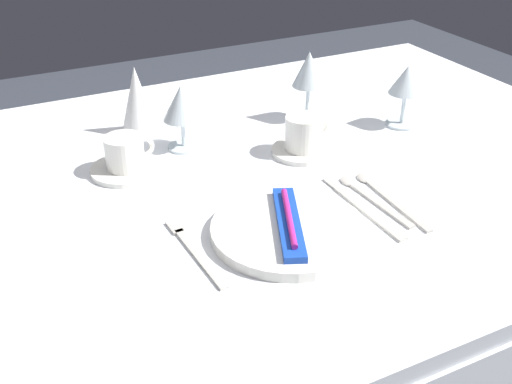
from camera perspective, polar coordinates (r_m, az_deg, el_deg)
dining_table at (r=1.24m, az=-3.72°, el=-2.28°), size 1.80×1.11×0.74m
dinner_plate at (r=1.03m, az=2.98°, el=-3.51°), size 0.26×0.26×0.02m
toothbrush_package at (r=1.02m, az=3.01°, el=-2.73°), size 0.12×0.21×0.02m
fork_outer at (r=1.00m, az=-5.74°, el=-5.19°), size 0.03×0.21×0.00m
dinner_knife at (r=1.12m, az=9.77°, el=-1.47°), size 0.02×0.23×0.00m
spoon_soup at (r=1.16m, az=10.00°, el=-0.21°), size 0.03×0.20×0.01m
spoon_dessert at (r=1.17m, az=11.53°, el=-0.15°), size 0.03×0.22×0.01m
saucer_left at (r=1.30m, az=4.20°, el=3.75°), size 0.13×0.13×0.01m
coffee_cup_left at (r=1.28m, az=4.34°, el=5.39°), size 0.10×0.07×0.07m
saucer_right at (r=1.25m, az=-11.71°, el=2.04°), size 0.14×0.14×0.01m
coffee_cup_right at (r=1.23m, az=-11.81°, el=3.58°), size 0.10×0.08×0.06m
wine_glass_left at (r=1.29m, az=-6.80°, el=7.82°), size 0.08×0.08×0.14m
wine_glass_right at (r=1.43m, az=13.51°, el=9.57°), size 0.08×0.08×0.14m
wine_glass_far at (r=1.42m, az=4.83°, el=10.84°), size 0.07×0.07×0.16m
napkin_folded at (r=1.39m, az=-10.76°, el=8.21°), size 0.08×0.08×0.15m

